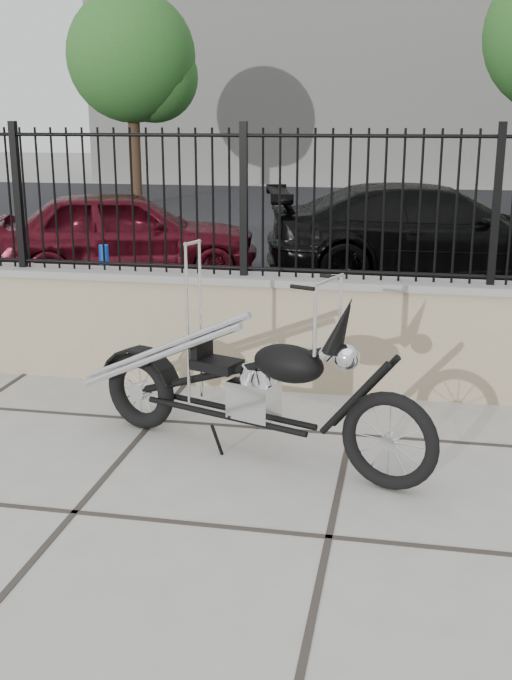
{
  "coord_description": "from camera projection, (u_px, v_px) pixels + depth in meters",
  "views": [
    {
      "loc": [
        0.36,
        -3.94,
        2.25
      ],
      "look_at": [
        -0.67,
        1.32,
        0.74
      ],
      "focal_mm": 42.0,
      "sensor_mm": 36.0,
      "label": 1
    }
  ],
  "objects": [
    {
      "name": "car_red",
      "position": [
        125.0,
        234.0,
        11.3
      ],
      "size": [
        4.03,
        2.6,
        1.28
      ],
      "primitive_type": "imported",
      "rotation": [
        0.0,
        0.0,
        1.89
      ],
      "color": "#450913",
      "rests_on": "parking_lot"
    },
    {
      "name": "iron_fence",
      "position": [
        366.0,
        206.0,
        6.34
      ],
      "size": [
        14.0,
        0.08,
        1.2
      ],
      "primitive_type": "cube",
      "color": "black",
      "rests_on": "retaining_wall"
    },
    {
      "name": "chopper_motorcycle",
      "position": [
        247.0,
        352.0,
        5.29
      ],
      "size": [
        2.45,
        1.25,
        1.47
      ],
      "primitive_type": null,
      "rotation": [
        0.0,
        0.0,
        -0.35
      ],
      "color": "black",
      "rests_on": "ground_plane"
    },
    {
      "name": "tree_left",
      "position": [
        131.0,
        50.0,
        20.06
      ],
      "size": [
        3.26,
        3.26,
        5.5
      ],
      "rotation": [
        0.0,
        0.0,
        0.18
      ],
      "color": "#382619",
      "rests_on": "ground_plane"
    },
    {
      "name": "retaining_wall",
      "position": [
        361.0,
        336.0,
        6.63
      ],
      "size": [
        14.0,
        0.36,
        0.96
      ],
      "primitive_type": "cube",
      "color": "gray",
      "rests_on": "ground_plane"
    },
    {
      "name": "bollard_a",
      "position": [
        105.0,
        284.0,
        8.85
      ],
      "size": [
        0.13,
        0.13,
        0.88
      ],
      "primitive_type": "cylinder",
      "rotation": [
        0.0,
        0.0,
        0.24
      ],
      "color": "blue",
      "rests_on": "ground_plane"
    },
    {
      "name": "parking_lot",
      "position": [
        393.0,
        231.0,
        16.21
      ],
      "size": [
        30.0,
        30.0,
        0.0
      ],
      "primitive_type": "plane",
      "color": "black",
      "rests_on": "ground"
    },
    {
      "name": "car_black",
      "position": [
        431.0,
        232.0,
        11.2
      ],
      "size": [
        4.93,
        2.83,
        1.35
      ],
      "primitive_type": "imported",
      "rotation": [
        0.0,
        0.0,
        1.79
      ],
      "color": "black",
      "rests_on": "parking_lot"
    },
    {
      "name": "background_building",
      "position": [
        409.0,
        65.0,
        28.35
      ],
      "size": [
        22.0,
        6.0,
        8.0
      ],
      "primitive_type": "cube",
      "color": "beige",
      "rests_on": "ground_plane"
    },
    {
      "name": "ground_plane",
      "position": [
        329.0,
        537.0,
        4.4
      ],
      "size": [
        90.0,
        90.0,
        0.0
      ],
      "primitive_type": "plane",
      "color": "#99968E",
      "rests_on": "ground"
    }
  ]
}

